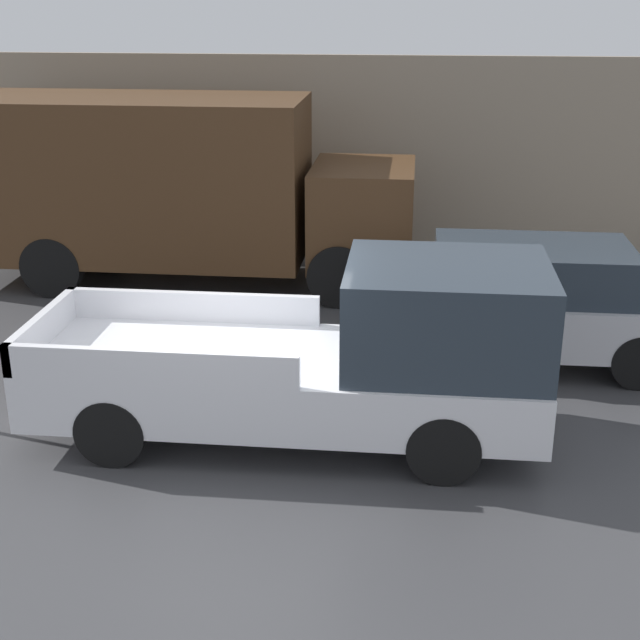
% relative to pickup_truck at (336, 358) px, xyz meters
% --- Properties ---
extents(ground_plane, '(60.00, 60.00, 0.00)m').
position_rel_pickup_truck_xyz_m(ground_plane, '(-1.12, -0.41, -0.98)').
color(ground_plane, '#3D3D3F').
extents(building_wall, '(28.00, 0.15, 3.72)m').
position_rel_pickup_truck_xyz_m(building_wall, '(-1.12, 7.94, 0.88)').
color(building_wall, gray).
rests_on(building_wall, ground).
extents(pickup_truck, '(5.73, 1.99, 2.11)m').
position_rel_pickup_truck_xyz_m(pickup_truck, '(0.00, 0.00, 0.00)').
color(pickup_truck, silver).
rests_on(pickup_truck, ground).
extents(car, '(4.74, 1.83, 1.65)m').
position_rel_pickup_truck_xyz_m(car, '(2.34, 2.56, -0.14)').
color(car, silver).
rests_on(car, ground).
extents(delivery_truck, '(7.68, 2.37, 3.18)m').
position_rel_pickup_truck_xyz_m(delivery_truck, '(-3.38, 5.54, 0.74)').
color(delivery_truck, '#472D19').
rests_on(delivery_truck, ground).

